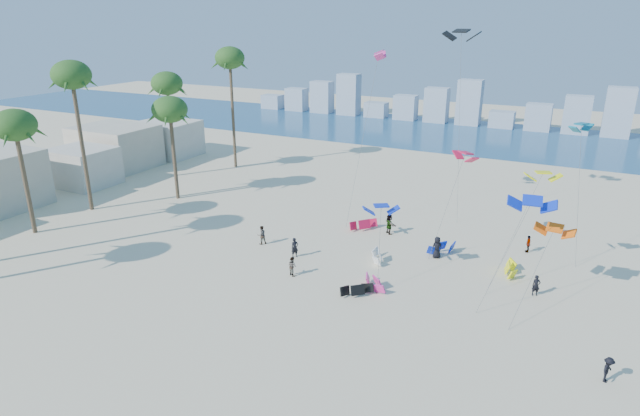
% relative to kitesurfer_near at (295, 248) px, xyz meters
% --- Properties ---
extents(ground, '(220.00, 220.00, 0.00)m').
position_rel_kitesurfer_near_xyz_m(ground, '(-1.00, -15.24, -0.86)').
color(ground, beige).
rests_on(ground, ground).
extents(ocean, '(220.00, 220.00, 0.00)m').
position_rel_kitesurfer_near_xyz_m(ocean, '(-1.00, 56.76, -0.86)').
color(ocean, navy).
rests_on(ocean, ground).
extents(kitesurfer_near, '(0.72, 0.75, 1.72)m').
position_rel_kitesurfer_near_xyz_m(kitesurfer_near, '(0.00, 0.00, 0.00)').
color(kitesurfer_near, black).
rests_on(kitesurfer_near, ground).
extents(kitesurfer_mid, '(0.93, 0.85, 1.54)m').
position_rel_kitesurfer_near_xyz_m(kitesurfer_mid, '(1.45, -3.01, -0.09)').
color(kitesurfer_mid, gray).
rests_on(kitesurfer_mid, ground).
extents(kitesurfers_far, '(28.44, 17.51, 1.90)m').
position_rel_kitesurfer_near_xyz_m(kitesurfers_far, '(9.61, 4.02, 0.02)').
color(kitesurfers_far, black).
rests_on(kitesurfers_far, ground).
extents(grounded_kites, '(15.66, 14.89, 0.94)m').
position_rel_kitesurfer_near_xyz_m(grounded_kites, '(8.66, 3.30, -0.43)').
color(grounded_kites, black).
rests_on(grounded_kites, ground).
extents(flying_kites, '(30.93, 21.82, 18.70)m').
position_rel_kitesurfer_near_xyz_m(flying_kites, '(13.61, 7.87, 10.12)').
color(flying_kites, '#0C2BD0').
rests_on(flying_kites, ground).
extents(palm_row, '(10.25, 44.80, 15.79)m').
position_rel_kitesurfer_near_xyz_m(palm_row, '(-23.15, 0.91, 11.15)').
color(palm_row, brown).
rests_on(palm_row, ground).
extents(beachfront_buildings, '(11.50, 43.00, 6.00)m').
position_rel_kitesurfer_near_xyz_m(beachfront_buildings, '(-34.69, 5.57, 1.81)').
color(beachfront_buildings, beige).
rests_on(beachfront_buildings, ground).
extents(distant_skyline, '(85.00, 3.00, 8.40)m').
position_rel_kitesurfer_near_xyz_m(distant_skyline, '(-2.18, 66.76, 2.23)').
color(distant_skyline, '#9EADBF').
rests_on(distant_skyline, ground).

